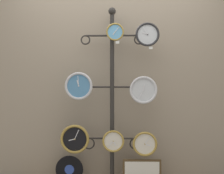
# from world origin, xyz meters

# --- Properties ---
(shop_wall) EXTENTS (4.40, 0.04, 2.80)m
(shop_wall) POSITION_xyz_m (0.00, 0.57, 1.40)
(shop_wall) COLOR gray
(shop_wall) RESTS_ON ground_plane
(display_stand) EXTENTS (0.77, 0.42, 2.06)m
(display_stand) POSITION_xyz_m (0.00, 0.41, 0.76)
(display_stand) COLOR #282623
(display_stand) RESTS_ON ground_plane
(clock_top_center) EXTENTS (0.20, 0.04, 0.20)m
(clock_top_center) POSITION_xyz_m (0.03, 0.34, 1.77)
(clock_top_center) COLOR #60A8DB
(clock_top_right) EXTENTS (0.26, 0.04, 0.26)m
(clock_top_right) POSITION_xyz_m (0.39, 0.30, 1.73)
(clock_top_right) COLOR silver
(clock_middle_left) EXTENTS (0.31, 0.04, 0.31)m
(clock_middle_left) POSITION_xyz_m (-0.37, 0.30, 1.17)
(clock_middle_left) COLOR #4C84B2
(clock_middle_right) EXTENTS (0.31, 0.04, 0.31)m
(clock_middle_right) POSITION_xyz_m (0.35, 0.33, 1.12)
(clock_middle_right) COLOR silver
(clock_bottom_left) EXTENTS (0.32, 0.04, 0.32)m
(clock_bottom_left) POSITION_xyz_m (-0.41, 0.30, 0.58)
(clock_bottom_left) COLOR black
(clock_bottom_center) EXTENTS (0.24, 0.04, 0.24)m
(clock_bottom_center) POSITION_xyz_m (0.02, 0.31, 0.56)
(clock_bottom_center) COLOR silver
(clock_bottom_right) EXTENTS (0.27, 0.04, 0.27)m
(clock_bottom_right) POSITION_xyz_m (0.36, 0.31, 0.53)
(clock_bottom_right) COLOR silver
(vinyl_record) EXTENTS (0.32, 0.01, 0.32)m
(vinyl_record) POSITION_xyz_m (-0.48, 0.38, 0.22)
(vinyl_record) COLOR black
(vinyl_record) RESTS_ON low_shelf
(picture_frame) EXTENTS (0.42, 0.02, 0.30)m
(picture_frame) POSITION_xyz_m (0.33, 0.32, 0.21)
(picture_frame) COLOR #4C381E
(picture_frame) RESTS_ON low_shelf
(price_tag_upper) EXTENTS (0.04, 0.00, 0.03)m
(price_tag_upper) POSITION_xyz_m (0.06, 0.33, 1.65)
(price_tag_upper) COLOR white
(price_tag_mid) EXTENTS (0.04, 0.00, 0.03)m
(price_tag_mid) POSITION_xyz_m (0.43, 0.30, 1.59)
(price_tag_mid) COLOR white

